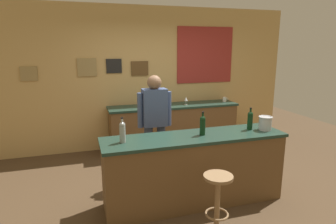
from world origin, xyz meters
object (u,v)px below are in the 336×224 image
Objects in this scene: bar_stool at (218,194)px; wine_bottle_c at (250,120)px; wine_glass_a at (152,102)px; bartender at (155,121)px; wine_bottle_b at (203,125)px; ice_bucket at (265,123)px; wine_glass_b at (186,99)px; coffee_mug at (225,99)px; wine_bottle_a at (122,131)px.

bar_stool is 1.24m from wine_bottle_c.
wine_bottle_c is at bearing -65.11° from wine_glass_a.
wine_bottle_c is (1.13, -0.78, 0.12)m from bartender.
wine_bottle_b is 0.91m from ice_bucket.
wine_glass_a is (-1.07, 1.99, -0.01)m from ice_bucket.
wine_bottle_b is 1.97× the size of wine_glass_a.
wine_glass_a and wine_glass_b have the same top height.
coffee_mug is (1.60, 0.12, -0.06)m from wine_glass_a.
bartender is 1.38m from wine_bottle_c.
wine_bottle_a is 3.20m from coffee_mug.
ice_bucket is (0.19, -0.08, -0.04)m from wine_bottle_c.
bar_stool is (0.31, -1.50, -0.48)m from bartender.
wine_bottle_c is at bearing -109.27° from coffee_mug.
bartender is 1.60m from bar_stool.
wine_bottle_b is 1.96m from wine_glass_a.
ice_bucket is 1.21× the size of wine_glass_b.
bartender is at bearing 101.61° from bar_stool.
ice_bucket reaches higher than wine_glass_b.
wine_glass_a is at bearing 118.35° from ice_bucket.
wine_bottle_b is at bearing -63.08° from bartender.
wine_bottle_a reaches higher than coffee_mug.
bar_stool is 1.29m from wine_bottle_a.
wine_bottle_c is (1.73, 0.03, 0.00)m from wine_bottle_a.
wine_glass_b is (-0.18, 1.96, -0.05)m from wine_bottle_c.
coffee_mug is (0.71, 2.03, -0.11)m from wine_bottle_c.
ice_bucket reaches higher than bar_stool.
wine_bottle_a and wine_bottle_b have the same top height.
bartender reaches higher than wine_glass_b.
wine_bottle_b is at bearing -85.00° from wine_glass_a.
wine_bottle_b is 2.07m from wine_glass_b.
wine_bottle_b is 1.63× the size of ice_bucket.
wine_bottle_b is at bearing 81.00° from bar_stool.
bar_stool is 3.18m from coffee_mug.
wine_glass_b is (1.55, 1.99, -0.05)m from wine_bottle_a.
wine_bottle_b and wine_bottle_c have the same top height.
bartender is 5.29× the size of wine_bottle_c.
ice_bucket is 2.17m from coffee_mug.
wine_glass_b is 1.24× the size of coffee_mug.
bartender reaches higher than bar_stool.
wine_bottle_b is 1.00× the size of wine_bottle_c.
wine_glass_a is 0.70m from wine_glass_b.
wine_glass_b is at bearing 3.71° from wine_glass_a.
wine_bottle_c is at bearing 2.98° from wine_bottle_b.
wine_glass_a is at bearing 66.44° from wine_bottle_a.
wine_bottle_a is 1.00× the size of wine_bottle_b.
bar_stool is at bearing -37.04° from wine_bottle_a.
wine_bottle_a is 2.12m from wine_glass_a.
bar_stool is 2.22× the size of wine_bottle_c.
wine_glass_b reaches higher than coffee_mug.
wine_bottle_c reaches higher than wine_glass_a.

